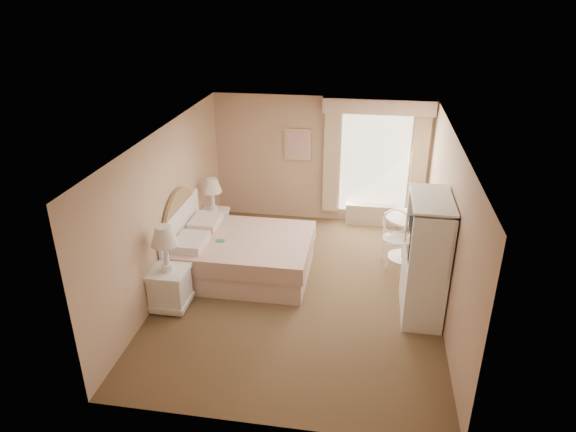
% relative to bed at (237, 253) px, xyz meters
% --- Properties ---
extents(room, '(4.21, 5.51, 2.51)m').
position_rel_bed_xyz_m(room, '(1.12, -0.37, 0.88)').
color(room, brown).
rests_on(room, ground).
extents(window, '(2.05, 0.22, 2.51)m').
position_rel_bed_xyz_m(window, '(2.17, 2.29, 0.97)').
color(window, white).
rests_on(window, room).
extents(framed_art, '(0.52, 0.04, 0.62)m').
position_rel_bed_xyz_m(framed_art, '(0.67, 2.35, 1.18)').
color(framed_art, '#D4B182').
rests_on(framed_art, room).
extents(bed, '(2.19, 1.73, 1.53)m').
position_rel_bed_xyz_m(bed, '(0.00, 0.00, 0.00)').
color(bed, '#D39B89').
rests_on(bed, room).
extents(nightstand_near, '(0.54, 0.54, 1.32)m').
position_rel_bed_xyz_m(nightstand_near, '(-0.72, -1.13, 0.13)').
color(nightstand_near, white).
rests_on(nightstand_near, room).
extents(nightstand_far, '(0.49, 0.49, 1.19)m').
position_rel_bed_xyz_m(nightstand_far, '(-0.72, 1.14, 0.08)').
color(nightstand_far, white).
rests_on(nightstand_far, room).
extents(round_table, '(0.76, 0.76, 0.80)m').
position_rel_bed_xyz_m(round_table, '(2.77, 0.95, 0.17)').
color(round_table, white).
rests_on(round_table, room).
extents(cafe_chair, '(0.54, 0.54, 0.96)m').
position_rel_bed_xyz_m(cafe_chair, '(2.58, 0.77, 0.19)').
color(cafe_chair, white).
rests_on(cafe_chair, room).
extents(armoire, '(0.54, 1.09, 1.81)m').
position_rel_bed_xyz_m(armoire, '(2.93, -0.65, 0.38)').
color(armoire, white).
rests_on(armoire, room).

